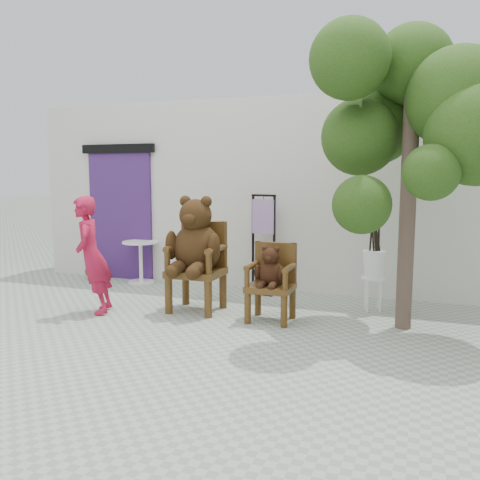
{
  "coord_description": "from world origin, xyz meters",
  "views": [
    {
      "loc": [
        1.95,
        -4.98,
        1.81
      ],
      "look_at": [
        -0.33,
        1.3,
        0.95
      ],
      "focal_mm": 38.0,
      "sensor_mm": 36.0,
      "label": 1
    }
  ],
  "objects_px": {
    "person": "(92,255)",
    "chair_small": "(272,275)",
    "cafe_table": "(141,257)",
    "tree": "(422,116)",
    "chair_big": "(196,247)",
    "stool_bucket": "(374,263)",
    "display_stand": "(263,255)"
  },
  "relations": [
    {
      "from": "tree",
      "to": "person",
      "type": "bearing_deg",
      "value": -170.48
    },
    {
      "from": "chair_small",
      "to": "stool_bucket",
      "type": "height_order",
      "value": "stool_bucket"
    },
    {
      "from": "tree",
      "to": "chair_small",
      "type": "bearing_deg",
      "value": -173.47
    },
    {
      "from": "cafe_table",
      "to": "stool_bucket",
      "type": "distance_m",
      "value": 3.88
    },
    {
      "from": "chair_big",
      "to": "chair_small",
      "type": "height_order",
      "value": "chair_big"
    },
    {
      "from": "tree",
      "to": "stool_bucket",
      "type": "bearing_deg",
      "value": 127.05
    },
    {
      "from": "cafe_table",
      "to": "stool_bucket",
      "type": "height_order",
      "value": "stool_bucket"
    },
    {
      "from": "chair_big",
      "to": "chair_small",
      "type": "relative_size",
      "value": 1.6
    },
    {
      "from": "person",
      "to": "chair_small",
      "type": "bearing_deg",
      "value": 75.65
    },
    {
      "from": "cafe_table",
      "to": "tree",
      "type": "distance_m",
      "value": 4.96
    },
    {
      "from": "cafe_table",
      "to": "tree",
      "type": "bearing_deg",
      "value": -15.24
    },
    {
      "from": "person",
      "to": "cafe_table",
      "type": "bearing_deg",
      "value": 166.0
    },
    {
      "from": "cafe_table",
      "to": "chair_big",
      "type": "bearing_deg",
      "value": -38.33
    },
    {
      "from": "tree",
      "to": "display_stand",
      "type": "bearing_deg",
      "value": 151.84
    },
    {
      "from": "chair_big",
      "to": "cafe_table",
      "type": "bearing_deg",
      "value": 141.67
    },
    {
      "from": "chair_small",
      "to": "cafe_table",
      "type": "bearing_deg",
      "value": 152.81
    },
    {
      "from": "person",
      "to": "stool_bucket",
      "type": "distance_m",
      "value": 3.71
    },
    {
      "from": "cafe_table",
      "to": "display_stand",
      "type": "bearing_deg",
      "value": -0.1
    },
    {
      "from": "person",
      "to": "stool_bucket",
      "type": "relative_size",
      "value": 1.05
    },
    {
      "from": "person",
      "to": "tree",
      "type": "bearing_deg",
      "value": 73.5
    },
    {
      "from": "chair_big",
      "to": "cafe_table",
      "type": "xyz_separation_m",
      "value": [
        -1.62,
        1.28,
        -0.42
      ]
    },
    {
      "from": "chair_small",
      "to": "display_stand",
      "type": "relative_size",
      "value": 0.64
    },
    {
      "from": "stool_bucket",
      "to": "chair_small",
      "type": "bearing_deg",
      "value": -142.31
    },
    {
      "from": "cafe_table",
      "to": "display_stand",
      "type": "height_order",
      "value": "display_stand"
    },
    {
      "from": "chair_big",
      "to": "display_stand",
      "type": "distance_m",
      "value": 1.41
    },
    {
      "from": "person",
      "to": "display_stand",
      "type": "xyz_separation_m",
      "value": [
        1.76,
        1.85,
        -0.18
      ]
    },
    {
      "from": "chair_big",
      "to": "stool_bucket",
      "type": "relative_size",
      "value": 1.06
    },
    {
      "from": "chair_big",
      "to": "tree",
      "type": "xyz_separation_m",
      "value": [
        2.75,
        0.09,
        1.6
      ]
    },
    {
      "from": "chair_small",
      "to": "display_stand",
      "type": "xyz_separation_m",
      "value": [
        -0.54,
        1.38,
        0.01
      ]
    },
    {
      "from": "display_stand",
      "to": "tree",
      "type": "distance_m",
      "value": 3.14
    },
    {
      "from": "display_stand",
      "to": "stool_bucket",
      "type": "xyz_separation_m",
      "value": [
        1.69,
        -0.49,
        0.06
      ]
    },
    {
      "from": "chair_big",
      "to": "stool_bucket",
      "type": "distance_m",
      "value": 2.37
    }
  ]
}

